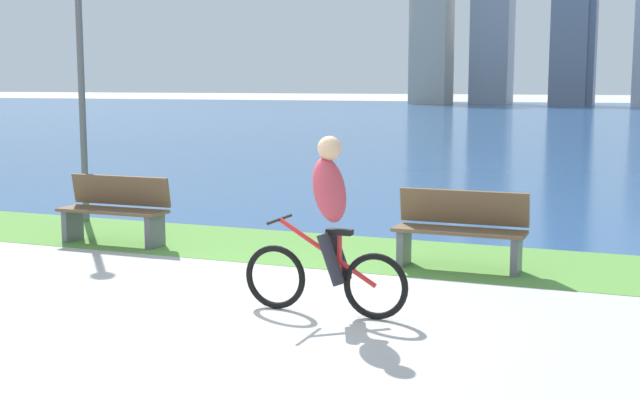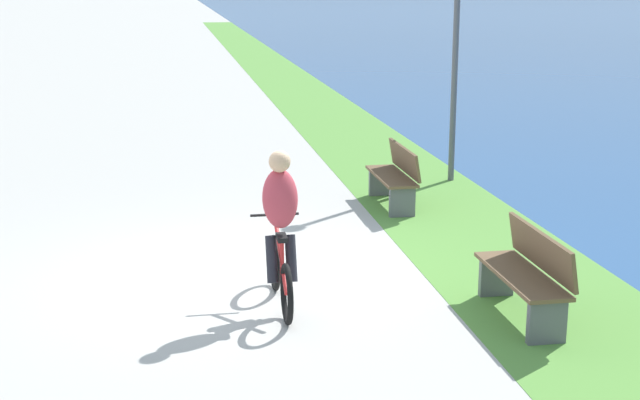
{
  "view_description": "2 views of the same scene",
  "coord_description": "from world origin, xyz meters",
  "px_view_note": "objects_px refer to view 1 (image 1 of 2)",
  "views": [
    {
      "loc": [
        3.77,
        -6.74,
        2.13
      ],
      "look_at": [
        0.78,
        0.79,
        1.0
      ],
      "focal_mm": 47.67,
      "sensor_mm": 36.0,
      "label": 1
    },
    {
      "loc": [
        9.58,
        -0.67,
        3.31
      ],
      "look_at": [
        1.37,
        0.74,
        1.22
      ],
      "focal_mm": 49.61,
      "sensor_mm": 36.0,
      "label": 2
    }
  ],
  "objects_px": {
    "bench_near_path": "(115,210)",
    "lamppost_tall": "(80,58)",
    "cyclist_lead": "(328,226)",
    "bench_far_along_path": "(460,230)"
  },
  "relations": [
    {
      "from": "bench_far_along_path",
      "to": "lamppost_tall",
      "type": "bearing_deg",
      "value": 168.86
    },
    {
      "from": "lamppost_tall",
      "to": "bench_far_along_path",
      "type": "bearing_deg",
      "value": -11.14
    },
    {
      "from": "cyclist_lead",
      "to": "bench_near_path",
      "type": "xyz_separation_m",
      "value": [
        -3.89,
        2.21,
        -0.38
      ]
    },
    {
      "from": "bench_far_along_path",
      "to": "cyclist_lead",
      "type": "bearing_deg",
      "value": -106.66
    },
    {
      "from": "bench_far_along_path",
      "to": "lamppost_tall",
      "type": "height_order",
      "value": "lamppost_tall"
    },
    {
      "from": "bench_near_path",
      "to": "lamppost_tall",
      "type": "xyz_separation_m",
      "value": [
        -1.5,
        1.36,
        2.04
      ]
    },
    {
      "from": "lamppost_tall",
      "to": "bench_near_path",
      "type": "bearing_deg",
      "value": -42.23
    },
    {
      "from": "bench_near_path",
      "to": "cyclist_lead",
      "type": "bearing_deg",
      "value": -29.65
    },
    {
      "from": "cyclist_lead",
      "to": "lamppost_tall",
      "type": "distance_m",
      "value": 6.68
    },
    {
      "from": "bench_near_path",
      "to": "lamppost_tall",
      "type": "height_order",
      "value": "lamppost_tall"
    }
  ]
}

